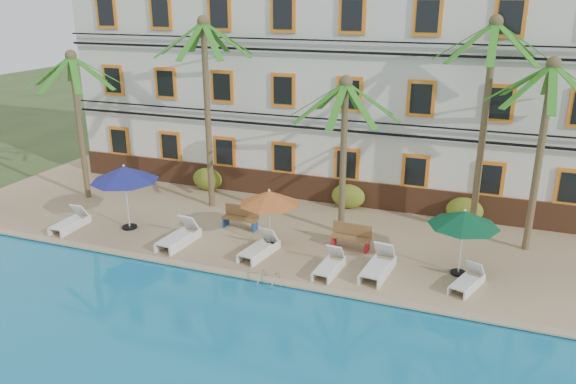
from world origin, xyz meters
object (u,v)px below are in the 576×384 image
at_px(lounger_d, 329,265).
at_px(bench_right, 351,236).
at_px(pool_ladder, 269,282).
at_px(palm_d, 487,100).
at_px(lounger_a, 70,222).
at_px(lounger_f, 468,281).
at_px(palm_b, 206,89).
at_px(lounger_b, 179,236).
at_px(umbrella_red, 269,198).
at_px(umbrella_blue, 124,174).
at_px(umbrella_green, 464,219).
at_px(lounger_c, 260,248).
at_px(bench_left, 241,217).
at_px(palm_e, 544,129).
at_px(palm_c, 344,133).
at_px(lounger_e, 378,266).
at_px(palm_a, 77,104).

relative_size(lounger_d, bench_right, 1.17).
relative_size(lounger_d, pool_ladder, 2.41).
xyz_separation_m(palm_d, bench_right, (-4.16, -3.10, -4.85)).
bearing_deg(lounger_a, lounger_f, 1.88).
height_order(palm_b, lounger_b, palm_b).
bearing_deg(umbrella_red, palm_d, 29.46).
bearing_deg(palm_d, lounger_d, -129.60).
relative_size(umbrella_blue, lounger_d, 1.51).
xyz_separation_m(palm_b, pool_ladder, (5.14, -5.75, -5.25)).
height_order(umbrella_blue, bench_right, umbrella_blue).
xyz_separation_m(umbrella_green, lounger_a, (-15.11, -1.41, -1.73)).
bearing_deg(lounger_c, pool_ladder, -58.56).
distance_m(umbrella_red, bench_left, 2.59).
relative_size(lounger_d, bench_left, 1.19).
xyz_separation_m(umbrella_red, umbrella_green, (6.88, 0.15, 0.08)).
distance_m(palm_b, pool_ladder, 9.33).
bearing_deg(umbrella_green, lounger_f, -69.02).
distance_m(palm_e, lounger_c, 10.82).
relative_size(palm_c, lounger_b, 2.93).
bearing_deg(umbrella_green, lounger_a, -174.67).
xyz_separation_m(palm_d, pool_ladder, (-6.03, -6.67, -5.32)).
height_order(palm_c, umbrella_green, palm_c).
relative_size(umbrella_green, lounger_b, 1.12).
distance_m(lounger_e, pool_ladder, 3.76).
relative_size(lounger_b, bench_right, 1.39).
distance_m(palm_c, lounger_b, 7.39).
bearing_deg(bench_left, umbrella_blue, -159.16).
height_order(lounger_d, bench_right, bench_right).
bearing_deg(bench_right, lounger_b, -162.59).
bearing_deg(umbrella_red, lounger_a, -171.28).
height_order(palm_e, pool_ladder, palm_e).
height_order(umbrella_red, lounger_a, umbrella_red).
relative_size(lounger_b, lounger_d, 1.18).
relative_size(palm_a, bench_right, 4.42).
bearing_deg(palm_e, palm_d, 154.89).
xyz_separation_m(palm_a, umbrella_green, (16.95, -1.92, -2.38)).
relative_size(palm_b, lounger_e, 3.88).
distance_m(umbrella_red, lounger_b, 3.81).
bearing_deg(palm_d, palm_c, -159.79).
relative_size(palm_d, lounger_e, 3.94).
height_order(palm_c, palm_d, palm_d).
bearing_deg(lounger_a, umbrella_blue, 20.97).
height_order(lounger_f, bench_right, bench_right).
height_order(lounger_e, bench_right, lounger_e).
distance_m(umbrella_blue, umbrella_red, 6.03).
xyz_separation_m(palm_c, palm_e, (6.90, 0.88, 0.50)).
relative_size(palm_a, pool_ladder, 9.07).
distance_m(bench_left, pool_ladder, 4.81).
bearing_deg(lounger_c, palm_c, 54.08).
relative_size(palm_c, lounger_e, 2.94).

